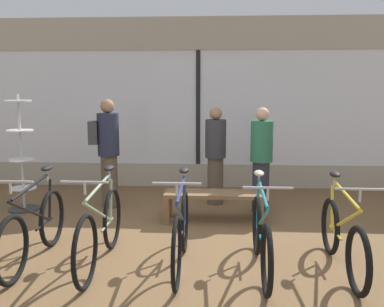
% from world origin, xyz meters
% --- Properties ---
extents(ground_plane, '(24.00, 24.00, 0.00)m').
position_xyz_m(ground_plane, '(0.00, 0.00, 0.00)').
color(ground_plane, brown).
extents(shop_back_wall, '(12.00, 0.08, 3.20)m').
position_xyz_m(shop_back_wall, '(0.00, 3.35, 1.64)').
color(shop_back_wall, '#B2A893').
rests_on(shop_back_wall, ground_plane).
extents(bicycle_far_left, '(0.46, 1.74, 1.03)m').
position_xyz_m(bicycle_far_left, '(-1.63, -0.38, 0.39)').
color(bicycle_far_left, black).
rests_on(bicycle_far_left, ground_plane).
extents(bicycle_left, '(0.46, 1.78, 1.05)m').
position_xyz_m(bicycle_left, '(-0.88, -0.41, 0.40)').
color(bicycle_left, black).
rests_on(bicycle_left, ground_plane).
extents(bicycle_center, '(0.46, 1.70, 1.04)m').
position_xyz_m(bicycle_center, '(0.00, -0.43, 0.40)').
color(bicycle_center, black).
rests_on(bicycle_center, ground_plane).
extents(bicycle_right, '(0.46, 1.69, 1.03)m').
position_xyz_m(bicycle_right, '(0.84, -0.47, 0.38)').
color(bicycle_right, black).
rests_on(bicycle_right, ground_plane).
extents(bicycle_far_right, '(0.46, 1.67, 1.01)m').
position_xyz_m(bicycle_far_right, '(1.69, -0.41, 0.37)').
color(bicycle_far_right, black).
rests_on(bicycle_far_right, ground_plane).
extents(accessory_rack, '(0.48, 0.48, 1.81)m').
position_xyz_m(accessory_rack, '(-2.67, 1.60, 0.74)').
color(accessory_rack, '#333333').
rests_on(accessory_rack, ground_plane).
extents(display_bench, '(1.40, 0.44, 0.43)m').
position_xyz_m(display_bench, '(0.32, 1.20, 0.35)').
color(display_bench, brown).
rests_on(display_bench, ground_plane).
extents(customer_near_rack, '(0.54, 0.42, 1.73)m').
position_xyz_m(customer_near_rack, '(-1.37, 1.84, 0.94)').
color(customer_near_rack, brown).
rests_on(customer_near_rack, ground_plane).
extents(customer_by_window, '(0.39, 0.39, 1.60)m').
position_xyz_m(customer_by_window, '(0.34, 2.14, 0.84)').
color(customer_by_window, brown).
rests_on(customer_by_window, ground_plane).
extents(customer_mid_floor, '(0.47, 0.47, 1.62)m').
position_xyz_m(customer_mid_floor, '(1.05, 1.74, 0.85)').
color(customer_mid_floor, '#2D2D38').
rests_on(customer_mid_floor, ground_plane).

